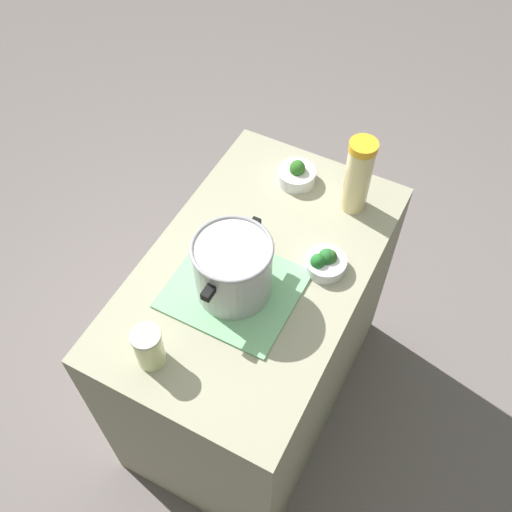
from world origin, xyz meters
name	(u,v)px	position (x,y,z in m)	size (l,w,h in m)	color
ground_plane	(256,389)	(0.00, 0.00, 0.00)	(8.00, 8.00, 0.00)	slate
counter_slab	(256,338)	(0.00, 0.00, 0.44)	(1.02, 0.62, 0.87)	#9C9A80
dish_cloth	(234,289)	(-0.10, 0.02, 0.88)	(0.32, 0.36, 0.01)	#7CBD86
cooking_pot	(233,268)	(-0.10, 0.02, 0.98)	(0.29, 0.22, 0.19)	#B7B7BC
lemonade_pitcher	(358,176)	(0.35, -0.16, 1.01)	(0.08, 0.08, 0.26)	beige
mason_jar	(149,347)	(-0.39, 0.10, 0.94)	(0.08, 0.08, 0.13)	beige
broccoli_bowl_front	(325,262)	(0.09, -0.18, 0.90)	(0.12, 0.12, 0.07)	silver
broccoli_bowl_center	(297,174)	(0.37, 0.04, 0.90)	(0.12, 0.12, 0.09)	silver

